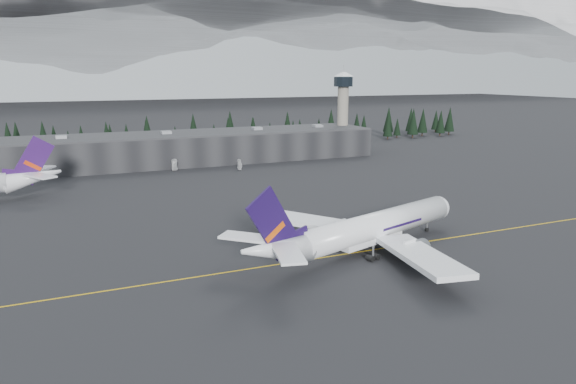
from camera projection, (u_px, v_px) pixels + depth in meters
name	position (u px, v px, depth m)	size (l,w,h in m)	color
ground	(326.00, 253.00, 107.41)	(1400.00, 1400.00, 0.00)	black
taxiline	(330.00, 256.00, 105.62)	(400.00, 0.40, 0.02)	gold
terminal	(191.00, 147.00, 217.98)	(160.00, 30.00, 12.60)	black
control_tower	(343.00, 103.00, 245.64)	(10.00, 10.00, 37.70)	gray
treeline	(174.00, 135.00, 250.85)	(360.00, 20.00, 15.00)	black
mountain_ridge	(91.00, 94.00, 1003.19)	(4400.00, 900.00, 420.00)	white
jet_main	(362.00, 230.00, 106.34)	(59.56, 53.82, 17.95)	white
gse_vehicle_a	(175.00, 169.00, 199.75)	(2.15, 4.65, 1.29)	silver
gse_vehicle_b	(240.00, 168.00, 200.77)	(1.75, 4.36, 1.49)	silver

